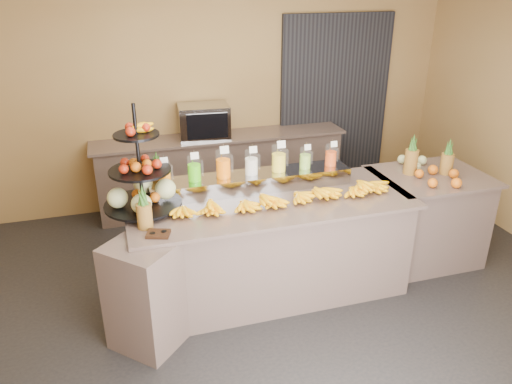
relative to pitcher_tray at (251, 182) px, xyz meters
name	(u,v)px	position (x,y,z in m)	size (l,w,h in m)	color
ground	(280,307)	(0.09, -0.58, -1.01)	(6.00, 6.00, 0.00)	black
room_envelope	(275,80)	(0.28, 0.21, 0.87)	(6.04, 5.02, 2.82)	olive
buffet_counter	(260,250)	(-0.02, -0.32, -0.54)	(2.75, 1.25, 0.93)	gray
right_counter	(425,217)	(1.79, -0.18, -0.54)	(1.08, 0.88, 0.93)	gray
back_ledge	(222,171)	(0.09, 1.67, -0.54)	(3.10, 0.55, 0.93)	gray
pitcher_tray	(251,182)	(0.00, 0.00, 0.00)	(1.85, 0.30, 0.15)	gray
juice_pitcher_orange_a	(164,174)	(-0.78, 0.00, 0.17)	(0.11, 0.12, 0.27)	silver
juice_pitcher_green	(194,170)	(-0.52, 0.00, 0.17)	(0.12, 0.12, 0.29)	silver
juice_pitcher_orange_b	(223,166)	(-0.26, 0.00, 0.18)	(0.13, 0.14, 0.32)	silver
juice_pitcher_milk	(251,164)	(0.00, 0.00, 0.17)	(0.12, 0.12, 0.29)	silver
juice_pitcher_lemon	(279,160)	(0.26, 0.00, 0.18)	(0.13, 0.14, 0.32)	silver
juice_pitcher_lime	(305,159)	(0.52, 0.00, 0.16)	(0.11, 0.11, 0.26)	silver
juice_pitcher_orange_c	(331,156)	(0.78, 0.00, 0.16)	(0.11, 0.11, 0.26)	silver
banana_heap	(286,195)	(0.21, -0.35, -0.01)	(1.99, 0.18, 0.17)	#FFB80C
fruit_stand	(147,184)	(-0.95, -0.15, 0.16)	(0.82, 0.82, 0.91)	black
condiment_caddy	(158,234)	(-0.92, -0.64, -0.06)	(0.17, 0.13, 0.03)	black
pineapple_left_a	(144,213)	(-1.00, -0.48, 0.06)	(0.12, 0.12, 0.36)	brown
pineapple_left_b	(158,178)	(-0.82, 0.14, 0.08)	(0.13, 0.13, 0.41)	brown
right_fruit_pile	(433,170)	(1.76, -0.24, 0.00)	(0.47, 0.45, 0.25)	brown
oven_warmer	(204,121)	(-0.10, 1.67, 0.12)	(0.59, 0.41, 0.40)	gray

